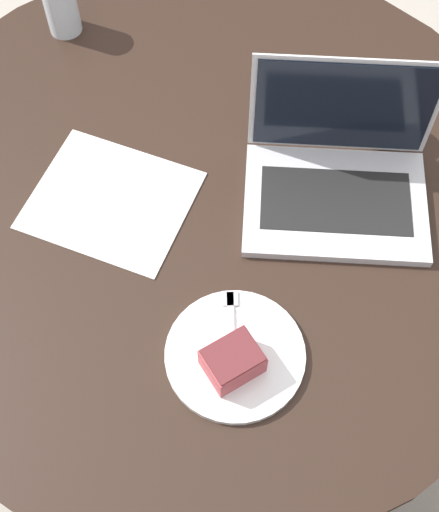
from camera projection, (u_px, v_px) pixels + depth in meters
name	position (u px, v px, depth m)	size (l,w,h in m)	color
ground_plane	(210.00, 341.00, 2.02)	(12.00, 12.00, 0.00)	#B7AD9E
dining_table	(207.00, 218.00, 1.45)	(1.31, 1.31, 0.76)	black
paper_document	(111.00, 200.00, 1.34)	(0.32, 0.28, 0.00)	white
plate	(235.00, 355.00, 1.19)	(0.24, 0.24, 0.01)	white
cake_slice	(232.00, 361.00, 1.15)	(0.11, 0.11, 0.05)	#B74C51
fork	(231.00, 327.00, 1.20)	(0.07, 0.17, 0.00)	silver
coffee_glass	(381.00, 120.00, 1.38)	(0.08, 0.08, 0.09)	#C6AD89
water_glass	(61.00, 8.00, 1.51)	(0.07, 0.07, 0.12)	silver
laptop	(337.00, 177.00, 1.32)	(0.38, 0.31, 0.25)	silver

